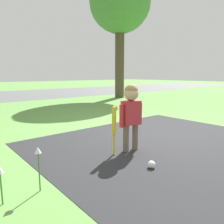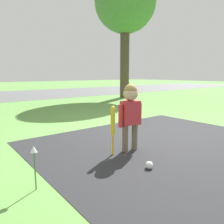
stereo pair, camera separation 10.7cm
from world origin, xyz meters
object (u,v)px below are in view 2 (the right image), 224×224
at_px(child, 130,108).
at_px(tree_near_driveway, 125,3).
at_px(sports_ball, 149,165).
at_px(baseball_bat, 113,123).

xyz_separation_m(child, tree_near_driveway, (4.67, 5.37, 3.46)).
relative_size(child, sports_ball, 10.62).
bearing_deg(child, tree_near_driveway, 55.43).
xyz_separation_m(child, baseball_bat, (-0.29, 0.02, -0.18)).
height_order(sports_ball, tree_near_driveway, tree_near_driveway).
height_order(baseball_bat, tree_near_driveway, tree_near_driveway).
height_order(child, sports_ball, child).
distance_m(baseball_bat, tree_near_driveway, 8.14).
height_order(child, tree_near_driveway, tree_near_driveway).
distance_m(baseball_bat, sports_ball, 0.71).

